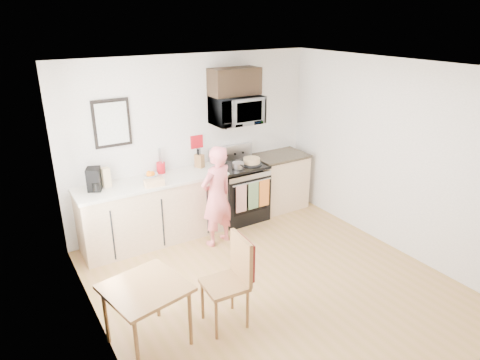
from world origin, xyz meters
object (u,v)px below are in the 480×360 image
person (217,196)px  chair (236,268)px  microwave (236,110)px  cake (252,161)px  dining_table (146,293)px  range (240,193)px

person → chair: (-0.64, -1.58, -0.09)m
microwave → person: size_ratio=0.52×
chair → cake: (1.50, 2.01, 0.33)m
dining_table → chair: size_ratio=0.74×
chair → cake: 2.52m
microwave → cake: 0.83m
microwave → chair: bearing=-121.3°
person → microwave: bearing=-152.5°
chair → dining_table: bearing=175.0°
person → dining_table: (-1.58, -1.43, -0.13)m
dining_table → cake: bearing=37.3°
person → chair: person is taller
microwave → dining_table: 3.29m
chair → microwave: bearing=62.7°
microwave → person: bearing=-138.2°
range → cake: bearing=-33.2°
range → microwave: (-0.00, 0.10, 1.32)m
chair → cake: bearing=57.3°
microwave → dining_table: microwave is taller
range → dining_table: 3.01m
cake → microwave: bearing=126.9°
microwave → cake: (0.15, -0.21, -0.78)m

